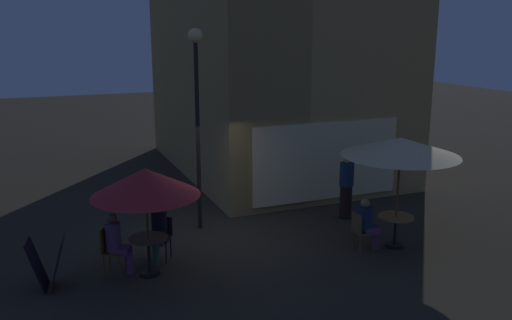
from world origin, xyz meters
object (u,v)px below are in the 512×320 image
object	(u,v)px
patron_seated_0	(159,228)
patron_standing_3	(346,187)
cafe_chair_1	(109,246)
patio_umbrella_1	(400,147)
street_lamp_near_corner	(197,92)
menu_sandwich_board	(47,264)
patron_seated_1	(116,240)
cafe_chair_0	(161,233)
patron_seated_2	(367,221)
patio_umbrella_0	(145,182)
cafe_chair_2	(360,228)
cafe_table_1	(396,224)
cafe_table_0	(149,248)

from	to	relation	value
patron_seated_0	patron_standing_3	bearing A→B (deg)	129.11
cafe_chair_1	patron_seated_0	distance (m)	1.07
patio_umbrella_1	street_lamp_near_corner	bearing A→B (deg)	143.16
menu_sandwich_board	patron_seated_1	distance (m)	1.31
cafe_chair_0	patron_seated_2	bearing A→B (deg)	102.60
cafe_chair_1	patron_standing_3	xyz separation A→B (m)	(6.00, 1.04, 0.26)
cafe_chair_0	patio_umbrella_1	bearing A→B (deg)	104.32
street_lamp_near_corner	patron_seated_2	bearing A→B (deg)	-42.35
patio_umbrella_1	patron_seated_2	distance (m)	1.74
patio_umbrella_1	patron_seated_0	size ratio (longest dim) A/B	1.97
patron_seated_0	patron_seated_1	world-z (taller)	patron_seated_0
street_lamp_near_corner	patio_umbrella_0	world-z (taller)	street_lamp_near_corner
patron_seated_0	patron_seated_2	xyz separation A→B (m)	(4.26, -1.16, -0.04)
cafe_chair_1	patron_seated_2	distance (m)	5.38
cafe_chair_2	menu_sandwich_board	bearing A→B (deg)	178.63
patio_umbrella_1	patron_seated_2	bearing A→B (deg)	175.24
patio_umbrella_1	patron_seated_2	xyz separation A→B (m)	(-0.72, 0.06, -1.58)
patron_seated_0	patron_seated_1	bearing A→B (deg)	-42.91
patio_umbrella_0	patio_umbrella_1	world-z (taller)	patio_umbrella_1
menu_sandwich_board	cafe_chair_1	world-z (taller)	menu_sandwich_board
street_lamp_near_corner	cafe_chair_0	xyz separation A→B (m)	(-1.25, -1.40, -2.74)
patron_seated_0	cafe_chair_1	bearing A→B (deg)	-48.81
patron_seated_0	patron_seated_1	distance (m)	0.94
patio_umbrella_1	patron_seated_0	bearing A→B (deg)	166.26
cafe_table_1	patron_seated_0	world-z (taller)	patron_seated_0
cafe_table_1	cafe_chair_1	distance (m)	6.10
cafe_chair_2	patron_seated_1	world-z (taller)	patron_seated_1
patron_seated_2	patron_standing_3	xyz separation A→B (m)	(0.70, 1.99, 0.14)
menu_sandwich_board	patron_seated_2	distance (m)	6.49
cafe_chair_1	patron_seated_1	bearing A→B (deg)	-0.00
patio_umbrella_0	patron_standing_3	distance (m)	5.58
cafe_chair_0	patron_seated_0	xyz separation A→B (m)	(-0.07, -0.12, 0.17)
cafe_chair_2	patron_seated_1	xyz separation A→B (m)	(-5.03, 0.86, 0.18)
patio_umbrella_0	cafe_chair_0	xyz separation A→B (m)	(0.40, 0.71, -1.34)
cafe_table_0	patron_seated_1	world-z (taller)	patron_seated_1
cafe_table_0	menu_sandwich_board	bearing A→B (deg)	176.47
cafe_table_0	patron_seated_2	size ratio (longest dim) A/B	0.66
menu_sandwich_board	patron_seated_0	world-z (taller)	patron_seated_0
menu_sandwich_board	patio_umbrella_0	size ratio (longest dim) A/B	0.45
street_lamp_near_corner	patron_seated_0	world-z (taller)	street_lamp_near_corner
cafe_chair_2	patron_seated_0	size ratio (longest dim) A/B	0.68
menu_sandwich_board	cafe_chair_2	size ratio (longest dim) A/B	1.12
menu_sandwich_board	patron_standing_3	world-z (taller)	patron_standing_3
cafe_chair_2	patio_umbrella_0	bearing A→B (deg)	177.56
cafe_chair_2	patron_standing_3	size ratio (longest dim) A/B	0.53
cafe_table_0	patron_seated_1	distance (m)	0.66
cafe_chair_1	patron_standing_3	distance (m)	6.09
menu_sandwich_board	patron_seated_2	world-z (taller)	patron_seated_2
menu_sandwich_board	cafe_chair_1	xyz separation A→B (m)	(1.15, 0.26, 0.07)
cafe_table_0	patron_seated_1	bearing A→B (deg)	152.23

